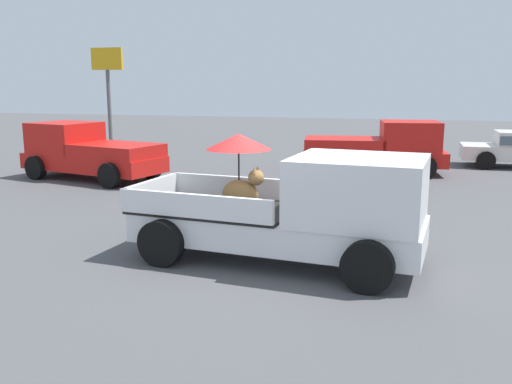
# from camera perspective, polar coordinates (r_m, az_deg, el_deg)

# --- Properties ---
(ground_plane) EXTENTS (80.00, 80.00, 0.00)m
(ground_plane) POSITION_cam_1_polar(r_m,az_deg,el_deg) (9.80, 2.17, -7.04)
(ground_plane) COLOR #4C4C4F
(pickup_truck_main) EXTENTS (5.21, 2.64, 2.19)m
(pickup_truck_main) POSITION_cam_1_polar(r_m,az_deg,el_deg) (9.41, 4.88, -1.76)
(pickup_truck_main) COLOR black
(pickup_truck_main) RESTS_ON ground
(pickup_truck_red) EXTENTS (4.99, 2.64, 1.80)m
(pickup_truck_red) POSITION_cam_1_polar(r_m,az_deg,el_deg) (19.48, 12.73, 4.50)
(pickup_truck_red) COLOR black
(pickup_truck_red) RESTS_ON ground
(pickup_truck_far) EXTENTS (5.09, 3.02, 1.80)m
(pickup_truck_far) POSITION_cam_1_polar(r_m,az_deg,el_deg) (18.70, -17.06, 4.01)
(pickup_truck_far) COLOR black
(pickup_truck_far) RESTS_ON ground
(motel_sign) EXTENTS (1.40, 0.16, 4.51)m
(motel_sign) POSITION_cam_1_polar(r_m,az_deg,el_deg) (24.13, -15.14, 11.19)
(motel_sign) COLOR #59595B
(motel_sign) RESTS_ON ground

